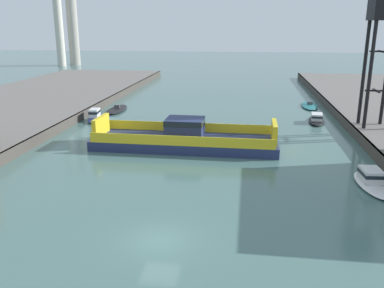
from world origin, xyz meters
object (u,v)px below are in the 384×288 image
(moored_boat_mid_left, at_px, (317,119))
(smokestack_distant_b, at_px, (57,4))
(moored_boat_near_right, at_px, (372,180))
(smokestack_distant_a, at_px, (71,5))
(moored_boat_near_left, at_px, (310,106))
(moored_boat_mid_right, at_px, (117,109))
(moored_boat_far_left, at_px, (95,116))
(chain_ferry, at_px, (185,139))

(moored_boat_mid_left, bearing_deg, smokestack_distant_b, 134.00)
(moored_boat_near_right, bearing_deg, smokestack_distant_b, 126.46)
(moored_boat_near_right, bearing_deg, moored_boat_mid_left, 92.11)
(moored_boat_near_right, relative_size, smokestack_distant_b, 0.18)
(smokestack_distant_a, bearing_deg, moored_boat_near_left, -43.88)
(moored_boat_mid_right, relative_size, smokestack_distant_b, 0.21)
(smokestack_distant_a, distance_m, smokestack_distant_b, 5.44)
(moored_boat_mid_left, distance_m, moored_boat_far_left, 32.55)
(moored_boat_near_left, distance_m, moored_boat_mid_left, 12.19)
(moored_boat_near_right, bearing_deg, moored_boat_mid_right, 138.00)
(chain_ferry, relative_size, smokestack_distant_b, 0.55)
(moored_boat_mid_left, distance_m, smokestack_distant_b, 108.27)
(moored_boat_mid_right, relative_size, moored_boat_far_left, 1.25)
(moored_boat_far_left, bearing_deg, chain_ferry, -38.40)
(chain_ferry, xyz_separation_m, moored_boat_far_left, (-15.31, 12.14, -0.39))
(moored_boat_mid_left, bearing_deg, chain_ferry, -138.38)
(moored_boat_mid_left, relative_size, smokestack_distant_a, 0.18)
(moored_boat_near_right, height_order, smokestack_distant_b, smokestack_distant_b)
(moored_boat_far_left, bearing_deg, moored_boat_near_right, -33.08)
(moored_boat_far_left, xyz_separation_m, smokestack_distant_a, (-38.61, 84.21, 19.61))
(moored_boat_near_left, height_order, moored_boat_near_right, moored_boat_near_right)
(moored_boat_near_left, xyz_separation_m, moored_boat_mid_left, (-0.73, -12.17, 0.32))
(moored_boat_near_left, relative_size, smokestack_distant_b, 0.21)
(chain_ferry, relative_size, moored_boat_near_right, 3.09)
(chain_ferry, bearing_deg, smokestack_distant_b, 121.78)
(smokestack_distant_a, height_order, smokestack_distant_b, smokestack_distant_b)
(moored_boat_near_right, height_order, moored_boat_far_left, moored_boat_far_left)
(chain_ferry, distance_m, moored_boat_mid_right, 24.22)
(moored_boat_far_left, distance_m, smokestack_distant_b, 91.93)
(smokestack_distant_b, bearing_deg, moored_boat_mid_left, -46.00)
(moored_boat_near_right, xyz_separation_m, smokestack_distant_a, (-71.93, 105.91, 19.71))
(smokestack_distant_a, bearing_deg, chain_ferry, -60.76)
(moored_boat_near_left, bearing_deg, smokestack_distant_b, 139.22)
(moored_boat_near_right, xyz_separation_m, moored_boat_mid_left, (-0.91, 24.76, -0.05))
(moored_boat_near_right, height_order, smokestack_distant_a, smokestack_distant_a)
(moored_boat_mid_right, bearing_deg, moored_boat_near_left, 13.70)
(moored_boat_mid_left, xyz_separation_m, smokestack_distant_b, (-73.95, 76.57, 19.80))
(moored_boat_near_left, bearing_deg, chain_ferry, -123.08)
(moored_boat_near_left, distance_m, moored_boat_far_left, 36.47)
(moored_boat_mid_right, distance_m, smokestack_distant_b, 86.21)
(moored_boat_near_left, distance_m, smokestack_distant_b, 100.64)
(moored_boat_mid_left, relative_size, moored_boat_far_left, 1.09)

